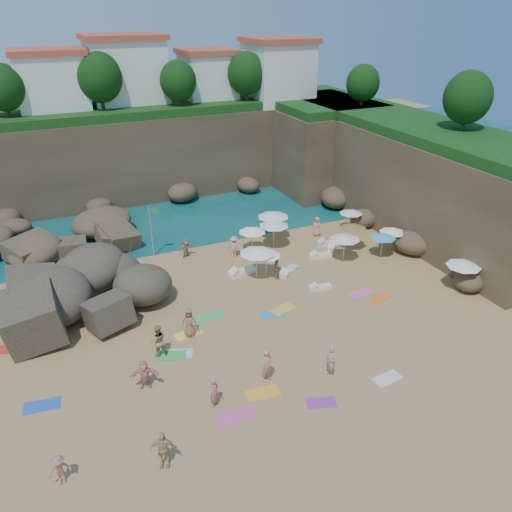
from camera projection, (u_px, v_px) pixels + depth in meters
name	position (u px, v px, depth m)	size (l,w,h in m)	color
ground	(247.00, 309.00, 32.05)	(120.00, 120.00, 0.00)	tan
seawater	(142.00, 177.00, 56.43)	(120.00, 120.00, 0.00)	#0C4751
cliff_back	(168.00, 151.00, 51.29)	(44.00, 8.00, 8.00)	brown
cliff_right	(409.00, 176.00, 43.73)	(8.00, 30.00, 8.00)	brown
cliff_corner	(319.00, 147.00, 52.74)	(10.00, 12.00, 8.00)	brown
rock_promontory	(47.00, 242.00, 41.01)	(12.00, 7.00, 2.00)	brown
clifftop_buildings	(169.00, 75.00, 49.01)	(28.48, 9.48, 7.00)	white
clifftop_trees	(208.00, 82.00, 44.57)	(35.60, 23.82, 4.40)	#11380F
rock_outcrop	(94.00, 309.00, 31.98)	(8.08, 6.06, 3.23)	brown
flag_pole	(152.00, 225.00, 37.58)	(0.79, 0.21, 4.06)	silver
parasol_0	(252.00, 230.00, 38.60)	(2.14, 2.14, 2.02)	silver
parasol_1	(274.00, 224.00, 39.19)	(2.38, 2.38, 2.25)	silver
parasol_2	(273.00, 215.00, 40.45)	(2.56, 2.56, 2.42)	silver
parasol_3	(393.00, 230.00, 38.83)	(2.01, 2.01, 1.90)	silver
parasol_5	(257.00, 251.00, 34.70)	(2.47, 2.47, 2.34)	silver
parasol_6	(353.00, 227.00, 38.89)	(2.26, 2.26, 2.14)	silver
parasol_7	(351.00, 212.00, 42.39)	(1.97, 1.97, 1.86)	silver
parasol_8	(345.00, 237.00, 37.20)	(2.25, 2.25, 2.13)	silver
parasol_9	(266.00, 253.00, 34.98)	(2.14, 2.14, 2.03)	silver
parasol_10	(383.00, 236.00, 37.90)	(2.01, 2.01, 1.90)	silver
parasol_11	(464.00, 264.00, 33.27)	(2.31, 2.31, 2.18)	silver
lounger_0	(242.00, 272.00, 36.11)	(2.07, 0.69, 0.32)	white
lounger_1	(329.00, 243.00, 40.49)	(1.86, 0.62, 0.29)	silver
lounger_2	(335.00, 246.00, 40.10)	(1.70, 0.57, 0.26)	silver
lounger_3	(321.00, 255.00, 38.54)	(1.74, 0.58, 0.27)	white
lounger_4	(321.00, 287.00, 34.23)	(1.54, 0.51, 0.24)	white
lounger_5	(289.00, 272.00, 36.18)	(1.91, 0.64, 0.30)	silver
towel_0	(42.00, 406.00, 24.31)	(1.71, 0.85, 0.03)	blue
towel_1	(236.00, 416.00, 23.70)	(1.91, 0.95, 0.03)	#DA548C
towel_2	(263.00, 393.00, 25.11)	(1.70, 0.85, 0.03)	#FFA628
towel_3	(209.00, 317.00, 31.19)	(1.80, 0.90, 0.03)	green
towel_4	(188.00, 334.00, 29.60)	(1.63, 0.82, 0.03)	#FFE743
towel_5	(178.00, 354.00, 27.92)	(1.66, 0.83, 0.03)	silver
towel_6	(321.00, 402.00, 24.50)	(1.49, 0.74, 0.03)	purple
towel_7	(14.00, 349.00, 28.30)	(1.74, 0.87, 0.03)	red
towel_8	(273.00, 314.00, 31.46)	(1.62, 0.81, 0.03)	#238FBF
towel_9	(361.00, 293.00, 33.74)	(1.76, 0.88, 0.03)	pink
towel_10	(379.00, 298.00, 33.14)	(1.68, 0.84, 0.03)	orange
towel_11	(170.00, 356.00, 27.76)	(1.76, 0.88, 0.03)	green
towel_12	(283.00, 309.00, 31.98)	(1.67, 0.83, 0.03)	gold
towel_13	(387.00, 378.00, 26.07)	(1.57, 0.78, 0.03)	silver
person_stand_0	(215.00, 392.00, 23.96)	(0.61, 0.40, 1.67)	#BC7563
person_stand_1	(158.00, 341.00, 27.40)	(0.94, 0.73, 1.94)	#A47F52
person_stand_2	(234.00, 247.00, 38.22)	(1.13, 0.47, 1.76)	#E19D80
person_stand_3	(277.00, 269.00, 35.21)	(0.94, 0.39, 1.60)	#A87F54
person_stand_4	(317.00, 226.00, 41.80)	(0.81, 0.44, 1.66)	tan
person_stand_5	(186.00, 248.00, 38.27)	(1.41, 0.41, 1.52)	tan
person_stand_6	(330.00, 361.00, 25.90)	(0.68, 0.44, 1.85)	tan
person_lie_0	(62.00, 479.00, 20.34)	(0.91, 1.41, 0.38)	#A86A54
person_lie_1	(164.00, 461.00, 21.09)	(1.07, 1.83, 0.45)	tan
person_lie_2	(190.00, 332.00, 29.33)	(0.89, 1.83, 0.49)	#9A604D
person_lie_3	(146.00, 384.00, 25.42)	(1.48, 1.59, 0.42)	#E28E76
person_lie_4	(267.00, 377.00, 25.86)	(0.69, 1.89, 0.45)	tan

